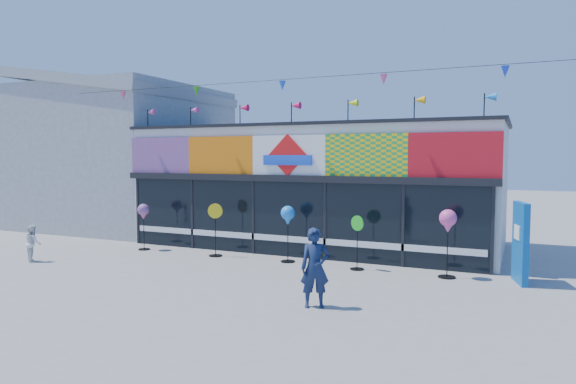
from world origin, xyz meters
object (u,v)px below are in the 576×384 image
Objects in this scene: spinner_0 at (144,213)px; spinner_4 at (448,223)px; spinner_3 at (357,241)px; spinner_2 at (288,217)px; child at (33,243)px; blue_sign at (520,243)px; adult_man at (315,268)px; spinner_1 at (215,228)px.

spinner_0 is 9.58m from spinner_4.
spinner_4 reaches higher than spinner_3.
child is (-6.83, -2.99, -0.78)m from spinner_2.
blue_sign is 1.13× the size of spinner_4.
blue_sign is 4.02m from spinner_3.
adult_man is 9.22m from child.
spinner_3 is (7.23, 0.05, -0.43)m from spinner_0.
spinner_3 is 1.37× the size of child.
spinner_3 is (4.50, 0.00, -0.08)m from spinner_1.
spinner_0 is at bearing -179.05° from spinner_1.
spinner_4 is (9.57, 0.10, 0.18)m from spinner_0.
adult_man is (7.47, -3.64, -0.40)m from spinner_0.
spinner_4 is at bearing 32.86° from adult_man.
blue_sign reaches higher than child.
spinner_0 is 2.75m from spinner_1.
spinner_4 is 1.07× the size of adult_man.
blue_sign is 5.45m from adult_man.
spinner_0 is 0.92× the size of spinner_2.
spinner_1 is at bearing -120.44° from child.
blue_sign reaches higher than spinner_2.
child is (-9.18, 0.83, -0.27)m from adult_man.
adult_man is at bearing -26.00° from spinner_0.
adult_man is at bearing -158.33° from child.
child is at bearing -162.27° from spinner_3.
spinner_4 is at bearing -1.04° from spinner_2.
blue_sign reaches higher than spinner_1.
child is at bearing 178.55° from blue_sign.
spinner_3 reaches higher than child.
spinner_3 is at bearing 168.40° from blue_sign.
adult_man is (-2.11, -3.74, -0.58)m from spinner_4.
spinner_1 is at bearing -179.96° from spinner_3.
adult_man reaches higher than spinner_0.
spinner_1 is (-8.51, -0.23, -0.13)m from blue_sign.
blue_sign is 6.14m from spinner_2.
spinner_1 is at bearing 114.32° from adult_man.
adult_man is at bearing -86.40° from spinner_3.
spinner_4 is (-1.67, -0.18, 0.40)m from blue_sign.
spinner_0 is at bearing 166.55° from blue_sign.
spinner_3 is 0.85× the size of spinner_4.
spinner_2 is at bearing 166.03° from blue_sign.
spinner_3 is 2.42m from spinner_4.
spinner_3 is 9.40m from child.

